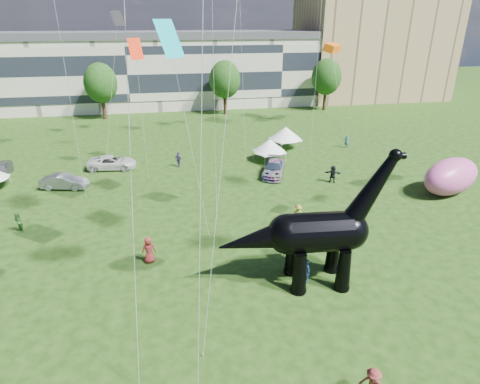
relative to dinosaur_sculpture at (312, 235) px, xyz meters
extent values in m
plane|color=#16330C|center=(-5.89, -4.59, -3.37)|extent=(220.00, 220.00, 0.00)
cube|color=beige|center=(-13.89, 57.41, 2.63)|extent=(78.00, 11.00, 12.00)
cube|color=tan|center=(34.11, 60.41, 7.63)|extent=(28.00, 18.00, 22.00)
cylinder|color=#382314|center=(-17.89, 48.41, -1.77)|extent=(0.56, 0.56, 3.20)
ellipsoid|color=#14380F|center=(-17.89, 48.41, 2.95)|extent=(5.20, 5.20, 6.24)
cylinder|color=#382314|center=(2.11, 48.41, -1.77)|extent=(0.56, 0.56, 3.20)
ellipsoid|color=#14380F|center=(2.11, 48.41, 2.95)|extent=(5.20, 5.20, 6.24)
cylinder|color=#382314|center=(20.11, 48.41, -1.77)|extent=(0.56, 0.56, 3.20)
ellipsoid|color=#14380F|center=(20.11, 48.41, 2.95)|extent=(5.20, 5.20, 6.24)
cone|color=black|center=(-0.94, -0.92, -2.01)|extent=(1.00, 1.00, 2.71)
sphere|color=black|center=(-0.94, -0.92, -3.20)|extent=(0.99, 0.99, 0.99)
cone|color=black|center=(-0.80, 1.05, -2.01)|extent=(1.00, 1.00, 2.71)
sphere|color=black|center=(-0.80, 1.05, -3.20)|extent=(0.99, 0.99, 0.99)
cone|color=black|center=(1.76, -1.13, -2.01)|extent=(1.00, 1.00, 2.71)
sphere|color=black|center=(1.76, -1.13, -3.20)|extent=(0.99, 0.99, 0.99)
cone|color=black|center=(1.90, 0.85, -2.01)|extent=(1.00, 1.00, 2.71)
sphere|color=black|center=(1.90, 0.85, -3.20)|extent=(0.99, 0.99, 0.99)
cylinder|color=black|center=(0.39, -0.03, 0.15)|extent=(3.96, 2.71, 2.44)
sphere|color=black|center=(-1.50, 0.11, 0.15)|extent=(2.44, 2.44, 2.44)
sphere|color=black|center=(2.28, -0.17, 0.15)|extent=(2.35, 2.35, 2.35)
cone|color=black|center=(3.38, -0.25, 2.77)|extent=(3.49, 1.60, 4.78)
sphere|color=black|center=(4.48, -0.33, 4.84)|extent=(0.76, 0.76, 0.76)
cylinder|color=black|center=(4.75, -0.35, 4.79)|extent=(0.66, 0.44, 0.40)
cone|color=black|center=(-3.36, 0.25, -0.15)|extent=(4.90, 2.25, 2.65)
imported|color=#A3A3A7|center=(-25.49, 23.41, -2.63)|extent=(2.13, 4.49, 1.48)
imported|color=slate|center=(-18.24, 18.65, -2.65)|extent=(4.59, 2.42, 1.44)
imported|color=silver|center=(-14.26, 23.58, -2.64)|extent=(5.44, 2.90, 1.46)
imported|color=#595960|center=(2.69, 18.45, -2.62)|extent=(3.75, 5.53, 1.49)
cube|color=white|center=(3.39, 23.09, -2.30)|extent=(3.63, 3.63, 0.12)
cone|color=white|center=(3.39, 23.09, -1.52)|extent=(4.59, 4.59, 1.46)
cylinder|color=#999999|center=(2.47, 21.40, -2.83)|extent=(0.06, 0.06, 1.07)
cylinder|color=#999999|center=(5.08, 22.17, -2.83)|extent=(0.06, 0.06, 1.07)
cylinder|color=#999999|center=(1.70, 24.02, -2.83)|extent=(0.06, 0.06, 1.07)
cylinder|color=#999999|center=(4.32, 24.78, -2.83)|extent=(0.06, 0.06, 1.07)
cube|color=white|center=(6.63, 27.47, -2.22)|extent=(3.86, 3.86, 0.13)
cone|color=white|center=(6.63, 27.47, -1.38)|extent=(4.88, 4.88, 1.57)
cylinder|color=#999999|center=(5.60, 25.67, -2.79)|extent=(0.06, 0.06, 1.15)
cylinder|color=#999999|center=(8.43, 26.45, -2.79)|extent=(0.06, 0.06, 1.15)
cylinder|color=#999999|center=(4.83, 28.50, -2.79)|extent=(0.06, 0.06, 1.15)
cylinder|color=#999999|center=(7.65, 29.27, -2.79)|extent=(0.06, 0.06, 1.15)
cylinder|color=#999999|center=(-23.81, 20.87, -2.86)|extent=(0.06, 0.06, 1.01)
ellipsoid|color=#D4529E|center=(17.74, 10.80, -1.66)|extent=(7.64, 5.86, 3.42)
imported|color=#284193|center=(-0.10, 0.06, -2.58)|extent=(0.39, 0.59, 1.58)
imported|color=#A2282B|center=(-9.89, 4.06, -2.42)|extent=(0.98, 0.69, 1.89)
imported|color=#346E2C|center=(-19.86, 10.16, -2.53)|extent=(1.03, 1.01, 1.67)
imported|color=teal|center=(14.38, 26.15, -2.51)|extent=(0.75, 0.68, 1.71)
imported|color=olive|center=(1.85, 7.72, -2.58)|extent=(1.14, 0.85, 1.57)
imported|color=#473374|center=(-7.07, 22.90, -2.52)|extent=(0.96, 1.03, 1.70)
imported|color=black|center=(7.99, 15.37, -2.46)|extent=(1.76, 1.14, 1.82)
cube|color=#E7580C|center=(16.11, 37.49, 7.97)|extent=(3.52, 3.65, 1.41)
plane|color=#0BA1B1|center=(-7.45, 10.71, 10.60)|extent=(2.66, 2.77, 2.55)
plane|color=#F62D10|center=(-10.46, 21.97, 9.20)|extent=(1.83, 1.57, 1.97)
plane|color=black|center=(-12.92, 34.60, 11.90)|extent=(2.13, 1.84, 1.75)
camera|label=1|loc=(-8.11, -19.85, 11.96)|focal=30.00mm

